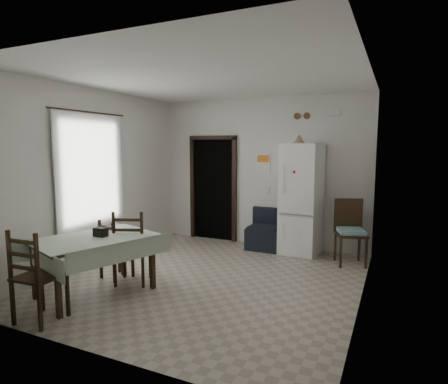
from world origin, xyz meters
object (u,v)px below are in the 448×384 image
navy_seat (265,229)px  dining_chair_near_head (39,275)px  fridge (301,199)px  dining_table (95,266)px  dining_chair_far_right (133,246)px  corner_chair (351,233)px  dining_chair_far_left (116,249)px

navy_seat → dining_chair_near_head: dining_chair_near_head is taller
navy_seat → fridge: bearing=0.3°
dining_table → dining_chair_far_right: bearing=91.1°
dining_chair_far_right → navy_seat: bearing=-136.2°
corner_chair → fridge: bearing=139.9°
dining_chair_near_head → dining_table: bearing=-93.2°
navy_seat → corner_chair: size_ratio=0.71×
dining_table → corner_chair: bearing=62.9°
fridge → dining_chair_far_right: size_ratio=1.88×
navy_seat → corner_chair: bearing=-11.0°
fridge → corner_chair: (0.91, -0.32, -0.46)m
dining_chair_far_right → dining_table: bearing=49.6°
fridge → dining_chair_far_left: (-2.18, -2.45, -0.56)m
fridge → navy_seat: fridge is taller
dining_chair_near_head → navy_seat: bearing=-112.7°
fridge → dining_table: fridge is taller
navy_seat → dining_chair_far_left: 2.87m
corner_chair → dining_chair_near_head: (-2.92, -3.59, -0.01)m
dining_table → dining_chair_far_right: (0.19, 0.55, 0.15)m
corner_chair → navy_seat: bearing=147.9°
dining_chair_far_right → dining_chair_far_left: bearing=-31.1°
corner_chair → dining_table: (-2.93, -2.73, -0.16)m
corner_chair → dining_chair_far_left: bearing=-166.3°
corner_chair → dining_chair_far_left: corner_chair is taller
corner_chair → dining_chair_near_head: size_ratio=1.01×
corner_chair → dining_chair_far_right: corner_chair is taller
dining_chair_far_right → dining_chair_near_head: 1.42m
dining_chair_far_left → navy_seat: bearing=-108.4°
navy_seat → dining_table: 3.33m
navy_seat → dining_chair_near_head: size_ratio=0.72×
dining_chair_far_left → dining_chair_near_head: (0.18, -1.46, 0.09)m
dining_chair_far_left → fridge: bearing=-118.6°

